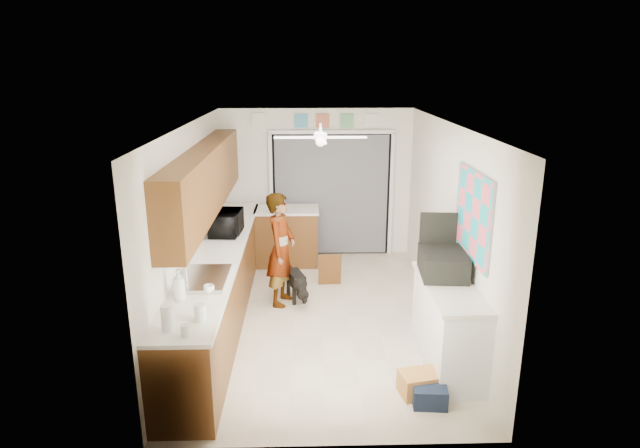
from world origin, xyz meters
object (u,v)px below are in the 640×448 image
object	(u,v)px
microwave	(226,223)
paper_towel_roll	(167,318)
dog	(296,285)
suitcase	(443,263)
navy_crate	(429,395)
soap_bottle	(179,285)
cup	(209,289)
cardboard_box	(419,384)
man	(281,249)

from	to	relation	value
microwave	paper_towel_roll	bearing A→B (deg)	-178.63
microwave	dog	xyz separation A→B (m)	(0.95, -0.13, -0.87)
suitcase	navy_crate	size ratio (longest dim) A/B	1.96
soap_bottle	navy_crate	world-z (taller)	soap_bottle
cup	cardboard_box	distance (m)	2.32
paper_towel_roll	navy_crate	distance (m)	2.60
cup	man	size ratio (longest dim) A/B	0.07
microwave	paper_towel_roll	world-z (taller)	microwave
suitcase	cup	bearing A→B (deg)	-165.75
paper_towel_roll	man	bearing A→B (deg)	71.21
suitcase	man	distance (m)	2.31
dog	soap_bottle	bearing A→B (deg)	-136.20
paper_towel_roll	suitcase	xyz separation A→B (m)	(2.72, 1.22, 0.02)
navy_crate	man	world-z (taller)	man
paper_towel_roll	dog	world-z (taller)	paper_towel_roll
navy_crate	man	bearing A→B (deg)	122.75
microwave	cup	xyz separation A→B (m)	(0.10, -2.00, -0.12)
navy_crate	man	xyz separation A→B (m)	(-1.53, 2.38, 0.68)
soap_bottle	man	distance (m)	2.17
navy_crate	dog	distance (m)	2.80
soap_bottle	navy_crate	size ratio (longest dim) A/B	0.99
suitcase	dog	size ratio (longest dim) A/B	1.09
suitcase	dog	bearing A→B (deg)	143.44
microwave	navy_crate	xyz separation A→B (m)	(2.28, -2.59, -1.00)
navy_crate	suitcase	bearing A→B (deg)	72.52
navy_crate	soap_bottle	bearing A→B (deg)	169.90
cup	dog	world-z (taller)	cup
microwave	man	world-z (taller)	man
paper_towel_roll	cardboard_box	xyz separation A→B (m)	(2.34, 0.37, -0.94)
paper_towel_roll	cardboard_box	world-z (taller)	paper_towel_roll
soap_bottle	suitcase	size ratio (longest dim) A/B	0.51
soap_bottle	cup	distance (m)	0.33
paper_towel_roll	navy_crate	bearing A→B (deg)	4.73
suitcase	soap_bottle	bearing A→B (deg)	-163.49
suitcase	man	size ratio (longest dim) A/B	0.41
paper_towel_roll	dog	size ratio (longest dim) A/B	0.40
soap_bottle	paper_towel_roll	size ratio (longest dim) A/B	1.37
microwave	navy_crate	bearing A→B (deg)	-134.75
cardboard_box	navy_crate	distance (m)	0.18
microwave	soap_bottle	xyz separation A→B (m)	(-0.16, -2.16, 0.00)
cup	navy_crate	distance (m)	2.43
paper_towel_roll	cardboard_box	size ratio (longest dim) A/B	0.62
cup	paper_towel_roll	distance (m)	0.82
paper_towel_roll	man	distance (m)	2.73
man	soap_bottle	bearing A→B (deg)	169.38
paper_towel_roll	dog	xyz separation A→B (m)	(1.07, 2.66, -0.83)
cup	paper_towel_roll	world-z (taller)	paper_towel_roll
microwave	suitcase	world-z (taller)	microwave
navy_crate	cup	bearing A→B (deg)	164.83
cup	soap_bottle	bearing A→B (deg)	-148.83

